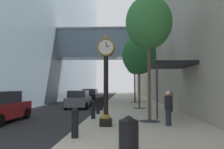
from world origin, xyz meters
TOP-DOWN VIEW (x-y plane):
  - ground_plane at (0.00, 27.00)m, footprint 110.00×110.00m
  - sidewalk_right at (3.16, 30.00)m, footprint 6.32×80.00m
  - building_block_right at (10.82, 30.00)m, footprint 9.00×80.00m
  - street_clock at (1.30, 5.84)m, footprint 0.84×0.55m
  - bollard_nearest at (0.39, 3.29)m, footprint 0.26×0.26m
  - bollard_third at (0.39, 8.21)m, footprint 0.26×0.26m
  - bollard_fourth at (0.39, 10.68)m, footprint 0.26×0.26m
  - bollard_fifth at (0.39, 13.14)m, footprint 0.26×0.26m
  - bollard_sixth at (0.39, 15.60)m, footprint 0.26×0.26m
  - street_tree_near at (3.48, 7.33)m, footprint 2.48×2.48m
  - street_tree_mid_near at (3.48, 14.95)m, footprint 2.92×2.92m
  - street_tree_mid_far at (3.48, 22.56)m, footprint 2.07×2.07m
  - trash_bin at (2.25, 1.23)m, footprint 0.53×0.53m
  - pedestrian_walking at (5.58, 12.20)m, footprint 0.50×0.40m
  - pedestrian_by_clock at (4.21, 6.05)m, footprint 0.39×0.39m
  - storefront_awning at (5.08, 9.75)m, footprint 2.40×3.60m
  - car_black_near at (-2.07, 24.13)m, footprint 2.06×4.48m
  - car_grey_far at (-2.08, 16.54)m, footprint 2.14×4.64m

SIDE VIEW (x-z plane):
  - ground_plane at x=0.00m, z-range 0.00..0.00m
  - sidewalk_right at x=3.16m, z-range 0.00..0.14m
  - trash_bin at x=2.25m, z-range 0.15..1.20m
  - bollard_nearest at x=0.39m, z-range 0.17..1.23m
  - bollard_third at x=0.39m, z-range 0.17..1.23m
  - bollard_fourth at x=0.39m, z-range 0.17..1.23m
  - bollard_fifth at x=0.39m, z-range 0.17..1.23m
  - bollard_sixth at x=0.39m, z-range 0.17..1.23m
  - car_grey_far at x=-2.08m, z-range -0.02..1.61m
  - car_black_near at x=-2.07m, z-range -0.03..1.72m
  - pedestrian_walking at x=5.58m, z-range 0.17..1.76m
  - pedestrian_by_clock at x=4.21m, z-range 0.18..1.80m
  - street_clock at x=1.30m, z-range 0.34..4.58m
  - storefront_awning at x=5.08m, z-range 1.63..4.93m
  - street_tree_mid_far at x=3.48m, z-range 1.78..7.54m
  - street_tree_mid_near at x=3.48m, z-range 1.58..7.85m
  - street_tree_near at x=3.48m, z-range 2.03..8.73m
  - building_block_right at x=10.82m, z-range 0.00..26.48m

